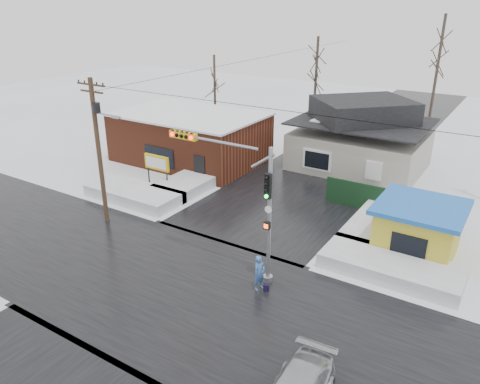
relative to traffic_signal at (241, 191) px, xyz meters
The scene contains 19 objects.
ground 5.94m from the traffic_signal, 129.36° to the right, with size 120.00×120.00×0.00m, color white.
road_ns 5.94m from the traffic_signal, 129.36° to the right, with size 10.00×120.00×0.02m, color black.
road_ew 5.94m from the traffic_signal, 129.36° to the right, with size 120.00×10.00×0.02m, color black.
snowbank_nw 12.81m from the traffic_signal, 160.57° to the left, with size 7.00×3.00×0.80m, color white.
snowbank_ne 8.75m from the traffic_signal, 31.56° to the left, with size 7.00×3.00×0.80m, color white.
snowbank_nside_w 13.70m from the traffic_signal, 136.24° to the left, with size 3.00×8.00×0.80m, color white.
snowbank_nside_e 10.94m from the traffic_signal, 63.18° to the left, with size 3.00×8.00×0.80m, color white.
traffic_signal is the anchor object (origin of this frame).
utility_pole 10.39m from the traffic_signal, behind, with size 3.15×0.44×9.00m.
brick_building 18.87m from the traffic_signal, 135.87° to the left, with size 12.20×8.20×4.12m.
marquee_sign 13.42m from the traffic_signal, 150.28° to the left, with size 2.20×0.21×2.55m.
house 19.13m from the traffic_signal, 91.29° to the left, with size 10.40×8.40×5.76m.
kiosk 10.43m from the traffic_signal, 44.84° to the left, with size 4.60×4.60×2.88m.
fence 12.31m from the traffic_signal, 69.77° to the left, with size 8.00×0.12×1.80m, color black.
tree_far_left 24.16m from the traffic_signal, 105.60° to the left, with size 3.00×3.00×10.00m.
tree_far_mid 25.78m from the traffic_signal, 81.89° to the left, with size 3.00×3.00×12.00m.
tree_far_west 26.75m from the traffic_signal, 128.00° to the left, with size 3.00×3.00×8.00m.
pedestrian 4.03m from the traffic_signal, 26.91° to the right, with size 0.66×0.43×1.80m, color #3E69AE.
shopping_bag 4.84m from the traffic_signal, 22.01° to the right, with size 0.28×0.12×0.35m, color black.
Camera 1 is at (13.53, -14.58, 13.15)m, focal length 35.00 mm.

